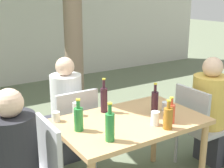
{
  "coord_description": "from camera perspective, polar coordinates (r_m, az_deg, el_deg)",
  "views": [
    {
      "loc": [
        -1.49,
        -2.05,
        1.83
      ],
      "look_at": [
        0.0,
        0.3,
        1.01
      ],
      "focal_mm": 50.0,
      "sensor_mm": 36.0,
      "label": 1
    }
  ],
  "objects": [
    {
      "name": "drinking_glass_0",
      "position": [
        2.83,
        10.56,
        -4.91
      ],
      "size": [
        0.07,
        0.07,
        0.11
      ],
      "color": "white",
      "rests_on": "dining_table_front"
    },
    {
      "name": "person_seated_2",
      "position": [
        3.43,
        -8.81,
        -5.93
      ],
      "size": [
        0.32,
        0.56,
        1.21
      ],
      "rotation": [
        0.0,
        0.0,
        3.14
      ],
      "color": "#383842",
      "rests_on": "ground_plane"
    },
    {
      "name": "green_bottle_1",
      "position": [
        2.33,
        -0.39,
        -7.73
      ],
      "size": [
        0.07,
        0.07,
        0.3
      ],
      "color": "#287A38",
      "rests_on": "dining_table_front"
    },
    {
      "name": "green_bottle_2",
      "position": [
        2.52,
        -6.13,
        -6.28
      ],
      "size": [
        0.08,
        0.08,
        0.27
      ],
      "color": "#287A38",
      "rests_on": "dining_table_front"
    },
    {
      "name": "wine_bottle_0",
      "position": [
        2.87,
        7.8,
        -3.23
      ],
      "size": [
        0.06,
        0.06,
        0.29
      ],
      "color": "#331923",
      "rests_on": "dining_table_front"
    },
    {
      "name": "wine_bottle_3",
      "position": [
        2.87,
        -1.48,
        -2.78
      ],
      "size": [
        0.06,
        0.06,
        0.32
      ],
      "color": "#331923",
      "rests_on": "dining_table_front"
    },
    {
      "name": "drinking_glass_3",
      "position": [
        2.83,
        -6.61,
        -4.57
      ],
      "size": [
        0.06,
        0.06,
        0.12
      ],
      "color": "silver",
      "rests_on": "dining_table_front"
    },
    {
      "name": "drinking_glass_4",
      "position": [
        2.98,
        9.89,
        -4.04
      ],
      "size": [
        0.08,
        0.08,
        0.08
      ],
      "color": "white",
      "rests_on": "dining_table_front"
    },
    {
      "name": "drinking_glass_1",
      "position": [
        2.64,
        7.88,
        -6.24
      ],
      "size": [
        0.07,
        0.07,
        0.12
      ],
      "color": "white",
      "rests_on": "dining_table_front"
    },
    {
      "name": "drinking_glass_2",
      "position": [
        2.74,
        -10.17,
        -5.89
      ],
      "size": [
        0.07,
        0.07,
        0.09
      ],
      "color": "silver",
      "rests_on": "dining_table_front"
    },
    {
      "name": "amber_bottle_4",
      "position": [
        2.58,
        10.21,
        -6.07
      ],
      "size": [
        0.08,
        0.08,
        0.25
      ],
      "color": "#9E661E",
      "rests_on": "dining_table_front"
    },
    {
      "name": "patio_chair_2",
      "position": [
        3.24,
        -7.09,
        -7.58
      ],
      "size": [
        0.44,
        0.44,
        0.91
      ],
      "rotation": [
        0.0,
        0.0,
        3.14
      ],
      "color": "#B2B2B7",
      "rests_on": "ground_plane"
    },
    {
      "name": "patio_chair_1",
      "position": [
        3.39,
        15.44,
        -6.92
      ],
      "size": [
        0.44,
        0.44,
        0.91
      ],
      "rotation": [
        0.0,
        0.0,
        1.57
      ],
      "color": "#B2B2B7",
      "rests_on": "ground_plane"
    },
    {
      "name": "soda_bottle_5",
      "position": [
        2.7,
        10.72,
        -5.2
      ],
      "size": [
        0.07,
        0.07,
        0.23
      ],
      "color": "#DB4C2D",
      "rests_on": "dining_table_front"
    },
    {
      "name": "cafe_building_wall",
      "position": [
        6.45,
        -19.34,
        11.79
      ],
      "size": [
        10.0,
        0.08,
        2.8
      ],
      "color": "beige",
      "rests_on": "ground_plane"
    },
    {
      "name": "dining_table_front",
      "position": [
        2.79,
        3.33,
        -8.32
      ],
      "size": [
        1.28,
        0.81,
        0.76
      ],
      "color": "tan",
      "rests_on": "ground_plane"
    },
    {
      "name": "person_seated_1",
      "position": [
        3.55,
        18.03,
        -5.66
      ],
      "size": [
        0.58,
        0.37,
        1.2
      ],
      "rotation": [
        0.0,
        0.0,
        1.57
      ],
      "color": "#383842",
      "rests_on": "ground_plane"
    }
  ]
}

